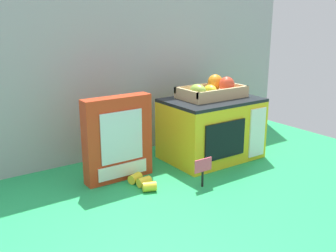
{
  "coord_description": "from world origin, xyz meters",
  "views": [
    {
      "loc": [
        -0.79,
        -1.16,
        0.56
      ],
      "look_at": [
        0.01,
        -0.01,
        0.16
      ],
      "focal_mm": 41.99,
      "sensor_mm": 36.0,
      "label": 1
    }
  ],
  "objects_px": {
    "food_groups_crate": "(213,90)",
    "loose_toy_apple": "(253,138)",
    "loose_toy_banana": "(143,182)",
    "toy_microwave": "(211,128)",
    "cookie_set_box": "(118,139)",
    "price_sign": "(203,168)"
  },
  "relations": [
    {
      "from": "price_sign",
      "to": "toy_microwave",
      "type": "bearing_deg",
      "value": 43.98
    },
    {
      "from": "food_groups_crate",
      "to": "price_sign",
      "type": "xyz_separation_m",
      "value": [
        -0.23,
        -0.22,
        -0.2
      ]
    },
    {
      "from": "toy_microwave",
      "to": "food_groups_crate",
      "type": "height_order",
      "value": "food_groups_crate"
    },
    {
      "from": "price_sign",
      "to": "loose_toy_apple",
      "type": "relative_size",
      "value": 1.68
    },
    {
      "from": "cookie_set_box",
      "to": "price_sign",
      "type": "relative_size",
      "value": 2.95
    },
    {
      "from": "toy_microwave",
      "to": "loose_toy_apple",
      "type": "relative_size",
      "value": 6.16
    },
    {
      "from": "food_groups_crate",
      "to": "loose_toy_apple",
      "type": "height_order",
      "value": "food_groups_crate"
    },
    {
      "from": "toy_microwave",
      "to": "price_sign",
      "type": "xyz_separation_m",
      "value": [
        -0.21,
        -0.2,
        -0.05
      ]
    },
    {
      "from": "loose_toy_banana",
      "to": "cookie_set_box",
      "type": "bearing_deg",
      "value": 107.44
    },
    {
      "from": "loose_toy_apple",
      "to": "price_sign",
      "type": "bearing_deg",
      "value": -155.13
    },
    {
      "from": "cookie_set_box",
      "to": "loose_toy_apple",
      "type": "distance_m",
      "value": 0.68
    },
    {
      "from": "cookie_set_box",
      "to": "loose_toy_banana",
      "type": "height_order",
      "value": "cookie_set_box"
    },
    {
      "from": "loose_toy_banana",
      "to": "loose_toy_apple",
      "type": "distance_m",
      "value": 0.64
    },
    {
      "from": "price_sign",
      "to": "loose_toy_banana",
      "type": "bearing_deg",
      "value": 144.94
    },
    {
      "from": "price_sign",
      "to": "loose_toy_banana",
      "type": "height_order",
      "value": "price_sign"
    },
    {
      "from": "food_groups_crate",
      "to": "loose_toy_banana",
      "type": "height_order",
      "value": "food_groups_crate"
    },
    {
      "from": "food_groups_crate",
      "to": "cookie_set_box",
      "type": "relative_size",
      "value": 0.88
    },
    {
      "from": "toy_microwave",
      "to": "cookie_set_box",
      "type": "relative_size",
      "value": 1.25
    },
    {
      "from": "toy_microwave",
      "to": "loose_toy_banana",
      "type": "bearing_deg",
      "value": -166.96
    },
    {
      "from": "loose_toy_apple",
      "to": "toy_microwave",
      "type": "bearing_deg",
      "value": -176.46
    },
    {
      "from": "loose_toy_apple",
      "to": "food_groups_crate",
      "type": "bearing_deg",
      "value": 179.6
    },
    {
      "from": "cookie_set_box",
      "to": "price_sign",
      "type": "height_order",
      "value": "cookie_set_box"
    }
  ]
}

